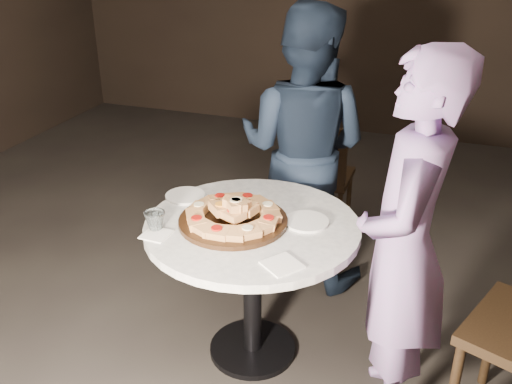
% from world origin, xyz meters
% --- Properties ---
extents(floor, '(7.00, 7.00, 0.00)m').
position_xyz_m(floor, '(0.00, 0.00, 0.00)').
color(floor, black).
rests_on(floor, ground).
extents(table, '(1.03, 1.03, 0.72)m').
position_xyz_m(table, '(0.09, 0.07, 0.58)').
color(table, black).
rests_on(table, ground).
extents(serving_board, '(0.57, 0.57, 0.02)m').
position_xyz_m(serving_board, '(0.01, 0.04, 0.73)').
color(serving_board, black).
rests_on(serving_board, table).
extents(focaccia_pile, '(0.43, 0.42, 0.11)m').
position_xyz_m(focaccia_pile, '(0.01, 0.04, 0.77)').
color(focaccia_pile, '#BE8249').
rests_on(focaccia_pile, serving_board).
extents(plate_left, '(0.22, 0.22, 0.01)m').
position_xyz_m(plate_left, '(-0.31, 0.21, 0.72)').
color(plate_left, white).
rests_on(plate_left, table).
extents(plate_right, '(0.24, 0.24, 0.01)m').
position_xyz_m(plate_right, '(0.31, 0.15, 0.72)').
color(plate_right, white).
rests_on(plate_right, table).
extents(water_glass, '(0.11, 0.11, 0.09)m').
position_xyz_m(water_glass, '(-0.29, -0.13, 0.76)').
color(water_glass, silver).
rests_on(water_glass, table).
extents(napkin_near, '(0.12, 0.12, 0.01)m').
position_xyz_m(napkin_near, '(-0.26, -0.17, 0.72)').
color(napkin_near, white).
rests_on(napkin_near, table).
extents(napkin_far, '(0.19, 0.19, 0.01)m').
position_xyz_m(napkin_far, '(0.31, -0.22, 0.72)').
color(napkin_far, white).
rests_on(napkin_far, table).
extents(chair_far, '(0.38, 0.40, 0.81)m').
position_xyz_m(chair_far, '(0.11, 1.29, 0.47)').
color(chair_far, black).
rests_on(chair_far, ground).
extents(diner_navy, '(0.82, 0.67, 1.58)m').
position_xyz_m(diner_navy, '(0.11, 0.84, 0.79)').
color(diner_navy, black).
rests_on(diner_navy, ground).
extents(diner_teal, '(0.38, 0.58, 1.57)m').
position_xyz_m(diner_teal, '(0.75, -0.04, 0.78)').
color(diner_teal, slate).
rests_on(diner_teal, ground).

